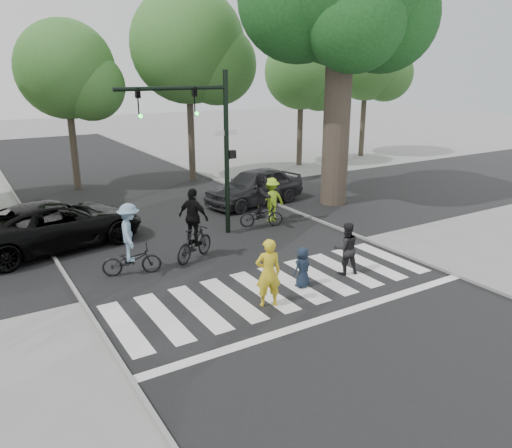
{
  "coord_description": "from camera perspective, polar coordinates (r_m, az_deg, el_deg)",
  "views": [
    {
      "loc": [
        -7.43,
        -9.89,
        6.0
      ],
      "look_at": [
        0.5,
        3.0,
        1.3
      ],
      "focal_mm": 35.0,
      "sensor_mm": 36.0,
      "label": 1
    }
  ],
  "objects": [
    {
      "name": "traffic_signal",
      "position": [
        17.99,
        -5.84,
        10.47
      ],
      "size": [
        4.45,
        0.29,
        6.0
      ],
      "color": "black",
      "rests_on": "ground"
    },
    {
      "name": "bg_tree_3",
      "position": [
        27.78,
        -6.97,
        19.08
      ],
      "size": [
        6.3,
        6.0,
        10.2
      ],
      "color": "brown",
      "rests_on": "ground"
    },
    {
      "name": "ground",
      "position": [
        13.75,
        4.84,
        -8.69
      ],
      "size": [
        120.0,
        120.0,
        0.0
      ],
      "primitive_type": "plane",
      "color": "gray",
      "rests_on": "ground"
    },
    {
      "name": "pedestrian_adult",
      "position": [
        15.36,
        10.25,
        -2.75
      ],
      "size": [
        0.95,
        0.84,
        1.63
      ],
      "primitive_type": "imported",
      "rotation": [
        0.0,
        0.0,
        2.82
      ],
      "color": "black",
      "rests_on": "ground"
    },
    {
      "name": "curb_right",
      "position": [
        20.32,
        8.0,
        0.05
      ],
      "size": [
        0.1,
        70.0,
        0.1
      ],
      "primitive_type": "cube",
      "color": "gray",
      "rests_on": "ground"
    },
    {
      "name": "cyclist_mid",
      "position": [
        16.3,
        -7.1,
        -0.79
      ],
      "size": [
        1.86,
        1.34,
        2.4
      ],
      "color": "black",
      "rests_on": "ground"
    },
    {
      "name": "road_cross",
      "position": [
        20.28,
        -8.64,
        -0.14
      ],
      "size": [
        70.0,
        10.0,
        0.01
      ],
      "primitive_type": "cube",
      "color": "black",
      "rests_on": "ground"
    },
    {
      "name": "pedestrian_child",
      "position": [
        14.34,
        5.35,
        -4.96
      ],
      "size": [
        0.63,
        0.46,
        1.2
      ],
      "primitive_type": "imported",
      "rotation": [
        0.0,
        0.0,
        3.28
      ],
      "color": "#172132",
      "rests_on": "ground"
    },
    {
      "name": "cyclist_left",
      "position": [
        15.46,
        -14.15,
        -2.29
      ],
      "size": [
        1.86,
        1.28,
        2.23
      ],
      "color": "black",
      "rests_on": "ground"
    },
    {
      "name": "bg_tree_4",
      "position": [
        32.61,
        5.73,
        16.53
      ],
      "size": [
        4.83,
        4.6,
        8.15
      ],
      "color": "brown",
      "rests_on": "ground"
    },
    {
      "name": "road_stem",
      "position": [
        17.69,
        -4.78,
        -2.62
      ],
      "size": [
        10.0,
        70.0,
        0.01
      ],
      "primitive_type": "cube",
      "color": "black",
      "rests_on": "ground"
    },
    {
      "name": "pedestrian_woman",
      "position": [
        13.03,
        1.41,
        -5.61
      ],
      "size": [
        0.79,
        0.64,
        1.87
      ],
      "primitive_type": "imported",
      "rotation": [
        0.0,
        0.0,
        2.82
      ],
      "color": "gold",
      "rests_on": "ground"
    },
    {
      "name": "bg_tree_2",
      "position": [
        27.11,
        -20.31,
        15.77
      ],
      "size": [
        5.04,
        4.8,
        8.4
      ],
      "color": "brown",
      "rests_on": "ground"
    },
    {
      "name": "car_suv",
      "position": [
        18.72,
        -21.87,
        -0.05
      ],
      "size": [
        6.4,
        3.85,
        1.66
      ],
      "primitive_type": "imported",
      "rotation": [
        0.0,
        0.0,
        1.76
      ],
      "color": "black",
      "rests_on": "ground"
    },
    {
      "name": "cyclist_right",
      "position": [
        19.64,
        0.62,
        2.43
      ],
      "size": [
        1.82,
        1.68,
        2.19
      ],
      "color": "black",
      "rests_on": "ground"
    },
    {
      "name": "bystander_hivis",
      "position": [
        20.43,
        1.75,
        2.81
      ],
      "size": [
        1.2,
        0.72,
        1.81
      ],
      "primitive_type": "imported",
      "rotation": [
        0.0,
        0.0,
        3.1
      ],
      "color": "#A2D824",
      "rests_on": "ground"
    },
    {
      "name": "curb_left",
      "position": [
        16.21,
        -20.97,
        -5.49
      ],
      "size": [
        0.1,
        70.0,
        0.1
      ],
      "primitive_type": "cube",
      "color": "gray",
      "rests_on": "ground"
    },
    {
      "name": "car_grey",
      "position": [
        23.07,
        -0.17,
        4.33
      ],
      "size": [
        5.19,
        2.81,
        1.68
      ],
      "primitive_type": "imported",
      "rotation": [
        0.0,
        0.0,
        -1.4
      ],
      "color": "#2E2D31",
      "rests_on": "ground"
    },
    {
      "name": "crosswalk",
      "position": [
        14.23,
        3.25,
        -7.68
      ],
      "size": [
        10.0,
        3.85,
        0.01
      ],
      "color": "silver",
      "rests_on": "ground"
    },
    {
      "name": "bg_tree_5",
      "position": [
        36.98,
        13.05,
        17.39
      ],
      "size": [
        5.67,
        5.4,
        9.3
      ],
      "color": "brown",
      "rests_on": "ground"
    }
  ]
}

